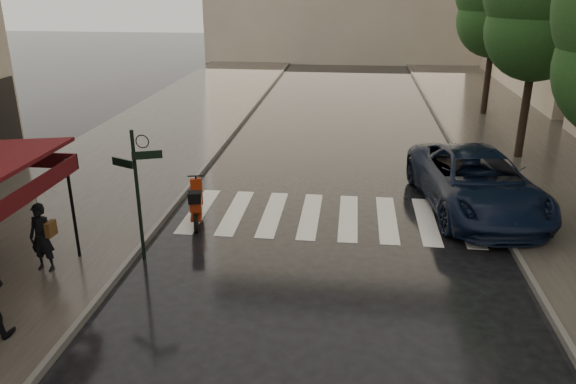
# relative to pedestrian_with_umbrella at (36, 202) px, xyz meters

# --- Properties ---
(ground) EXTENTS (120.00, 120.00, 0.00)m
(ground) POSITION_rel_pedestrian_with_umbrella_xyz_m (3.07, -2.07, -1.71)
(ground) COLOR black
(ground) RESTS_ON ground
(sidewalk_near) EXTENTS (6.00, 60.00, 0.12)m
(sidewalk_near) POSITION_rel_pedestrian_with_umbrella_xyz_m (-1.43, 9.93, -1.65)
(sidewalk_near) COLOR #38332D
(sidewalk_near) RESTS_ON ground
(sidewalk_far) EXTENTS (5.50, 60.00, 0.12)m
(sidewalk_far) POSITION_rel_pedestrian_with_umbrella_xyz_m (13.32, 9.93, -1.65)
(sidewalk_far) COLOR #38332D
(sidewalk_far) RESTS_ON ground
(curb_near) EXTENTS (0.12, 60.00, 0.16)m
(curb_near) POSITION_rel_pedestrian_with_umbrella_xyz_m (1.62, 9.93, -1.64)
(curb_near) COLOR #595651
(curb_near) RESTS_ON ground
(curb_far) EXTENTS (0.12, 60.00, 0.16)m
(curb_far) POSITION_rel_pedestrian_with_umbrella_xyz_m (10.52, 9.93, -1.64)
(curb_far) COLOR #595651
(curb_far) RESTS_ON ground
(crosswalk) EXTENTS (7.85, 3.20, 0.01)m
(crosswalk) POSITION_rel_pedestrian_with_umbrella_xyz_m (6.05, 3.93, -1.70)
(crosswalk) COLOR silver
(crosswalk) RESTS_ON ground
(signpost) EXTENTS (1.17, 0.29, 3.10)m
(signpost) POSITION_rel_pedestrian_with_umbrella_xyz_m (1.88, 0.93, 0.12)
(signpost) COLOR black
(signpost) RESTS_ON ground
(pedestrian_with_umbrella) EXTENTS (0.98, 1.00, 2.39)m
(pedestrian_with_umbrella) POSITION_rel_pedestrian_with_umbrella_xyz_m (0.00, 0.00, 0.00)
(pedestrian_with_umbrella) COLOR black
(pedestrian_with_umbrella) RESTS_ON sidewalk_near
(scooter) EXTENTS (0.68, 1.70, 1.13)m
(scooter) POSITION_rel_pedestrian_with_umbrella_xyz_m (2.56, 3.08, -1.18)
(scooter) COLOR black
(scooter) RESTS_ON ground
(parked_car) EXTENTS (3.55, 6.29, 1.66)m
(parked_car) POSITION_rel_pedestrian_with_umbrella_xyz_m (10.07, 4.93, -0.88)
(parked_car) COLOR black
(parked_car) RESTS_ON ground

